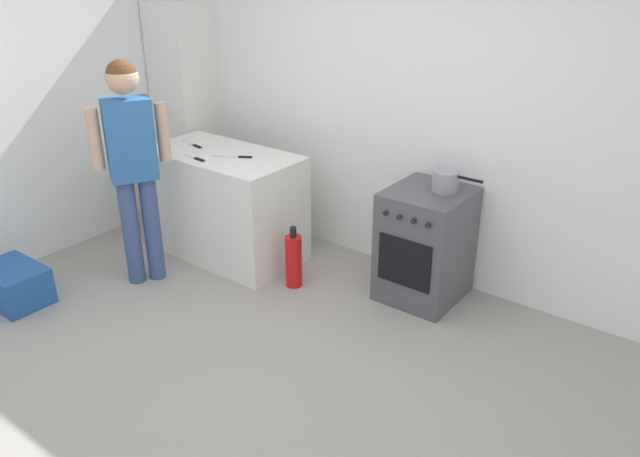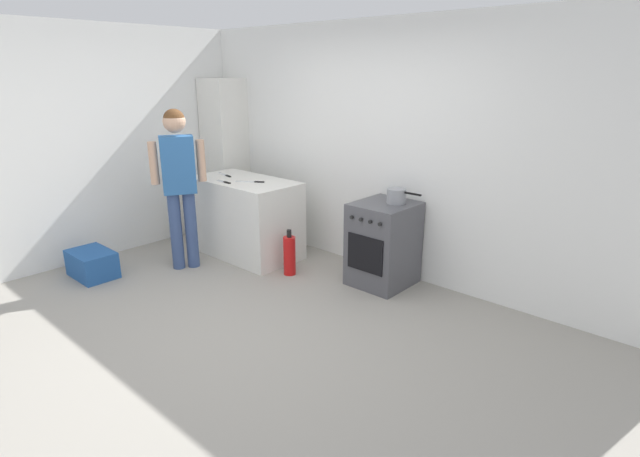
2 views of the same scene
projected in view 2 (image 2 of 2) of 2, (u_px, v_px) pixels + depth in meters
ground_plane at (241, 327)px, 4.27m from camera, size 8.00×8.00×0.00m
back_wall at (380, 150)px, 5.25m from camera, size 6.00×0.10×2.60m
side_wall_left at (120, 142)px, 5.82m from camera, size 0.10×3.10×2.60m
counter_unit at (246, 217)px, 5.84m from camera, size 1.30×0.70×0.90m
oven_left at (383, 244)px, 5.03m from camera, size 0.56×0.62×0.85m
pot at (397, 196)px, 4.87m from camera, size 0.37×0.19×0.15m
knife_chef at (225, 175)px, 5.95m from camera, size 0.31×0.10×0.01m
knife_carving at (251, 182)px, 5.59m from camera, size 0.30×0.20×0.01m
knife_utility at (224, 182)px, 5.58m from camera, size 0.25×0.05×0.01m
person at (179, 175)px, 5.26m from camera, size 0.34×0.51×1.73m
fire_extinguisher at (289, 255)px, 5.31m from camera, size 0.13×0.13×0.50m
recycling_crate_lower at (92, 264)px, 5.28m from camera, size 0.52×0.36×0.28m
larder_cabinet at (226, 157)px, 6.62m from camera, size 0.48×0.44×2.00m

